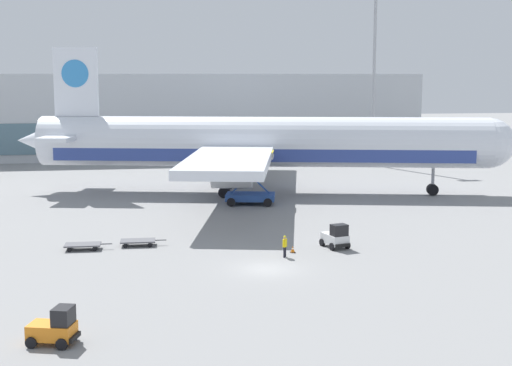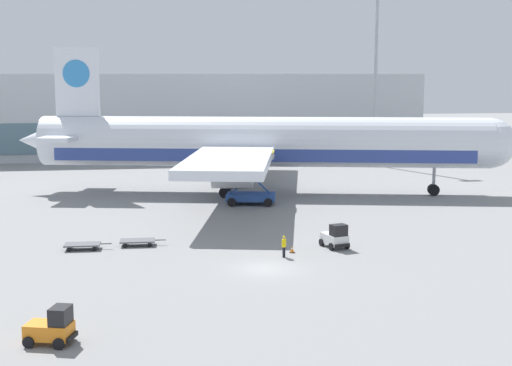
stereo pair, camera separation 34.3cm
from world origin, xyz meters
name	(u,v)px [view 1 (the left image)]	position (x,y,z in m)	size (l,w,h in m)	color
ground_plane	(267,269)	(0.00, 0.00, 0.00)	(400.00, 400.00, 0.00)	gray
terminal_building	(154,115)	(-6.81, 76.03, 6.99)	(90.00, 18.20, 14.00)	#B2B7BC
light_mast	(374,67)	(26.12, 56.38, 15.09)	(2.80, 0.50, 26.41)	#9EA0A5
airplane_main	(256,144)	(4.30, 32.92, 5.84)	(57.34, 48.60, 17.00)	silver
scissor_lift_loader	(250,184)	(2.67, 26.04, 2.16)	(5.72, 4.31, 5.74)	#284C99
baggage_tug_foreground	(55,328)	(-13.19, -12.58, 0.88)	(2.73, 2.19, 2.00)	orange
baggage_tug_far	(336,237)	(6.57, 5.41, 0.88)	(2.17, 2.72, 2.00)	silver
baggage_dolly_lead	(83,245)	(-13.48, 7.85, 0.39)	(3.72, 1.57, 0.48)	#56565B
baggage_dolly_second	(138,241)	(-9.15, 8.53, 0.39)	(3.72, 1.57, 0.48)	#56565B
ground_crew_far	(285,245)	(1.92, 3.06, 0.99)	(0.38, 0.49, 1.70)	black
traffic_cone_near	(293,249)	(2.82, 4.40, 0.27)	(0.40, 0.40, 0.55)	black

